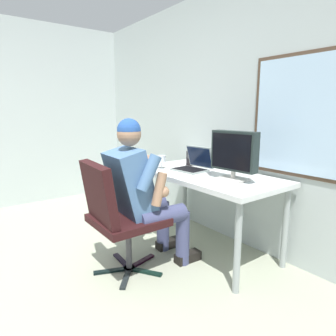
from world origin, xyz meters
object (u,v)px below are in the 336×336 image
object	(u,v)px
desk	(205,181)
laptop	(194,164)
office_chair	(115,211)
desk_speaker	(191,158)
wine_glass	(161,160)
person_seated	(143,191)
crt_monitor	(234,153)

from	to	relation	value
desk	laptop	bearing A→B (deg)	174.21
office_chair	desk_speaker	world-z (taller)	office_chair
desk	desk_speaker	size ratio (longest dim) A/B	9.48
office_chair	wine_glass	bearing A→B (deg)	115.65
desk	person_seated	xyz separation A→B (m)	(-0.09, -0.63, -0.01)
person_seated	laptop	bearing A→B (deg)	98.51
crt_monitor	desk_speaker	xyz separation A→B (m)	(-0.73, 0.17, -0.16)
person_seated	crt_monitor	size ratio (longest dim) A/B	3.04
laptop	person_seated	bearing A→B (deg)	-81.49
desk	person_seated	distance (m)	0.64
office_chair	laptop	size ratio (longest dim) A/B	2.78
office_chair	crt_monitor	world-z (taller)	crt_monitor
office_chair	wine_glass	world-z (taller)	office_chair
person_seated	desk_speaker	bearing A→B (deg)	111.16
crt_monitor	desk_speaker	size ratio (longest dim) A/B	2.73
crt_monitor	desk_speaker	bearing A→B (deg)	166.93
person_seated	laptop	world-z (taller)	person_seated
laptop	desk_speaker	size ratio (longest dim) A/B	2.22
laptop	wine_glass	xyz separation A→B (m)	(-0.25, -0.22, 0.03)
wine_glass	laptop	bearing A→B (deg)	41.26
desk	crt_monitor	size ratio (longest dim) A/B	3.47
person_seated	laptop	size ratio (longest dim) A/B	3.75
desk	desk_speaker	bearing A→B (deg)	158.04
laptop	wine_glass	world-z (taller)	laptop
laptop	desk_speaker	bearing A→B (deg)	146.23
office_chair	laptop	bearing A→B (deg)	95.25
crt_monitor	wine_glass	world-z (taller)	crt_monitor
person_seated	desk	bearing A→B (deg)	82.24
laptop	desk	bearing A→B (deg)	-5.79
wine_glass	desk_speaker	xyz separation A→B (m)	(0.04, 0.36, -0.01)
wine_glass	desk_speaker	bearing A→B (deg)	83.70
wine_glass	desk_speaker	distance (m)	0.36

